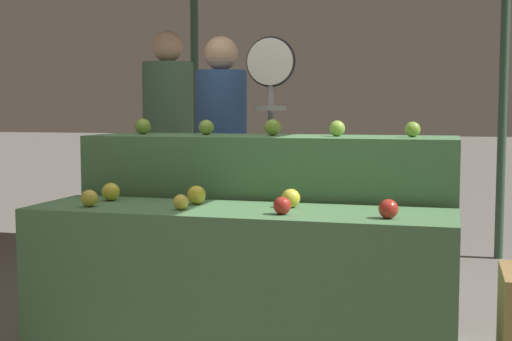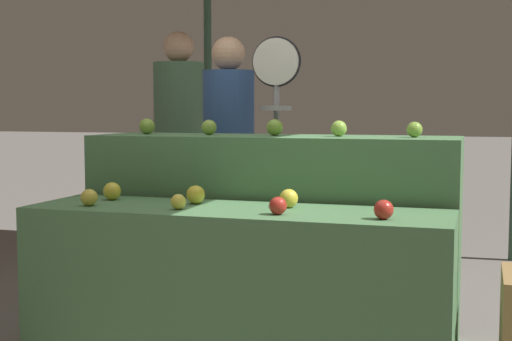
{
  "view_description": "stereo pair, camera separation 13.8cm",
  "coord_description": "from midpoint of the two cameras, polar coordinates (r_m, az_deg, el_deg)",
  "views": [
    {
      "loc": [
        0.93,
        -3.07,
        1.22
      ],
      "look_at": [
        0.0,
        0.3,
        0.92
      ],
      "focal_mm": 50.0,
      "sensor_mm": 36.0,
      "label": 1
    },
    {
      "loc": [
        1.06,
        -3.03,
        1.22
      ],
      "look_at": [
        0.0,
        0.3,
        0.92
      ],
      "focal_mm": 50.0,
      "sensor_mm": 36.0,
      "label": 2
    }
  ],
  "objects": [
    {
      "name": "display_counter_front",
      "position": [
        3.32,
        -2.66,
        -9.69
      ],
      "size": [
        1.95,
        0.55,
        0.77
      ],
      "primitive_type": "cube",
      "color": "#4C7A4C",
      "rests_on": "ground_plane"
    },
    {
      "name": "apple_front_0",
      "position": [
        3.41,
        -14.33,
        -2.17
      ],
      "size": [
        0.08,
        0.08,
        0.08
      ],
      "primitive_type": "sphere",
      "color": "gold",
      "rests_on": "display_counter_front"
    },
    {
      "name": "apple_front_1",
      "position": [
        3.23,
        -7.26,
        -2.53
      ],
      "size": [
        0.07,
        0.07,
        0.07
      ],
      "primitive_type": "sphere",
      "color": "yellow",
      "rests_on": "display_counter_front"
    },
    {
      "name": "apple_back_3",
      "position": [
        3.71,
        5.44,
        3.37
      ],
      "size": [
        0.08,
        0.08,
        0.08
      ],
      "primitive_type": "sphere",
      "color": "#84AD3D",
      "rests_on": "display_counter_back"
    },
    {
      "name": "apple_front_6",
      "position": [
        3.27,
        1.59,
        -2.23
      ],
      "size": [
        0.09,
        0.09,
        0.09
      ],
      "primitive_type": "sphere",
      "color": "gold",
      "rests_on": "display_counter_front"
    },
    {
      "name": "apple_back_0",
      "position": [
        4.05,
        -10.02,
        3.49
      ],
      "size": [
        0.09,
        0.09,
        0.09
      ],
      "primitive_type": "sphere",
      "color": "#7AA338",
      "rests_on": "display_counter_back"
    },
    {
      "name": "apple_back_2",
      "position": [
        3.79,
        0.29,
        3.46
      ],
      "size": [
        0.09,
        0.09,
        0.09
      ],
      "primitive_type": "sphere",
      "color": "#7AA338",
      "rests_on": "display_counter_back"
    },
    {
      "name": "produce_scale",
      "position": [
        4.37,
        0.25,
        4.96
      ],
      "size": [
        0.31,
        0.2,
        1.66
      ],
      "color": "#99999E",
      "rests_on": "ground_plane"
    },
    {
      "name": "apple_back_4",
      "position": [
        3.66,
        11.36,
        3.24
      ],
      "size": [
        0.08,
        0.08,
        0.08
      ],
      "primitive_type": "sphere",
      "color": "#7AA338",
      "rests_on": "display_counter_back"
    },
    {
      "name": "person_customer_left",
      "position": [
        5.63,
        -7.72,
        3.14
      ],
      "size": [
        0.54,
        0.54,
        1.83
      ],
      "rotation": [
        0.0,
        0.0,
        3.63
      ],
      "color": "#2D2D38",
      "rests_on": "ground_plane"
    },
    {
      "name": "person_vendor_at_scale",
      "position": [
        4.73,
        -3.63,
        2.07
      ],
      "size": [
        0.44,
        0.44,
        1.7
      ],
      "rotation": [
        0.0,
        0.0,
        3.49
      ],
      "color": "#2D2D38",
      "rests_on": "ground_plane"
    },
    {
      "name": "display_counter_back",
      "position": [
        3.85,
        0.11,
        -5.28
      ],
      "size": [
        1.95,
        0.55,
        1.08
      ],
      "primitive_type": "cube",
      "color": "#4C7A4C",
      "rests_on": "ground_plane"
    },
    {
      "name": "apple_back_1",
      "position": [
        3.89,
        -5.02,
        3.45
      ],
      "size": [
        0.08,
        0.08,
        0.08
      ],
      "primitive_type": "sphere",
      "color": "#84AD3D",
      "rests_on": "display_counter_back"
    },
    {
      "name": "apple_front_2",
      "position": [
        3.06,
        0.82,
        -2.83
      ],
      "size": [
        0.08,
        0.08,
        0.08
      ],
      "primitive_type": "sphere",
      "color": "#AD281E",
      "rests_on": "display_counter_front"
    },
    {
      "name": "apple_front_3",
      "position": [
        2.98,
        9.24,
        -3.05
      ],
      "size": [
        0.08,
        0.08,
        0.08
      ],
      "primitive_type": "sphere",
      "color": "#AD281E",
      "rests_on": "display_counter_front"
    },
    {
      "name": "apple_front_5",
      "position": [
        3.41,
        -5.95,
        -1.96
      ],
      "size": [
        0.09,
        0.09,
        0.09
      ],
      "primitive_type": "sphere",
      "color": "gold",
      "rests_on": "display_counter_front"
    },
    {
      "name": "apple_front_4",
      "position": [
        3.61,
        -12.62,
        -1.67
      ],
      "size": [
        0.09,
        0.09,
        0.09
      ],
      "primitive_type": "sphere",
      "color": "gold",
      "rests_on": "display_counter_front"
    }
  ]
}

